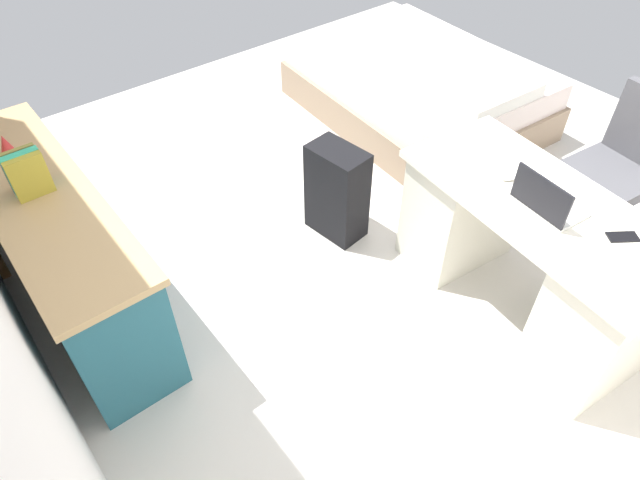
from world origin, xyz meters
TOP-DOWN VIEW (x-y plane):
  - ground_plane at (0.00, 0.00)m, footprint 5.39×5.39m
  - desk at (-0.96, -0.09)m, footprint 1.50×0.81m
  - office_chair at (-0.90, -1.01)m, footprint 0.52×0.52m
  - credenza at (0.61, 1.81)m, footprint 1.80×0.48m
  - bed at (0.80, -1.11)m, footprint 1.99×1.53m
  - suitcase_black at (0.14, 0.30)m, footprint 0.38×0.26m
  - laptop at (-0.98, -0.04)m, footprint 0.33×0.25m
  - computer_mouse at (-0.73, -0.11)m, footprint 0.07×0.11m
  - cell_phone_near_laptop at (-1.32, -0.15)m, footprint 0.13×0.15m
  - book_row at (0.63, 1.81)m, footprint 0.15×0.17m
  - figurine_small at (1.03, 1.81)m, footprint 0.08×0.08m

SIDE VIEW (x-z plane):
  - ground_plane at x=0.00m, z-range 0.00..0.00m
  - bed at x=0.80m, z-range -0.05..0.53m
  - suitcase_black at x=0.14m, z-range 0.00..0.62m
  - desk at x=-0.96m, z-range 0.02..0.76m
  - credenza at x=0.61m, z-range 0.00..0.78m
  - office_chair at x=-0.90m, z-range -0.05..0.89m
  - cell_phone_near_laptop at x=-1.32m, z-range 0.74..0.75m
  - computer_mouse at x=-0.73m, z-range 0.74..0.77m
  - laptop at x=-0.98m, z-range 0.69..0.90m
  - figurine_small at x=1.03m, z-range 0.78..0.89m
  - book_row at x=0.63m, z-range 0.77..0.99m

